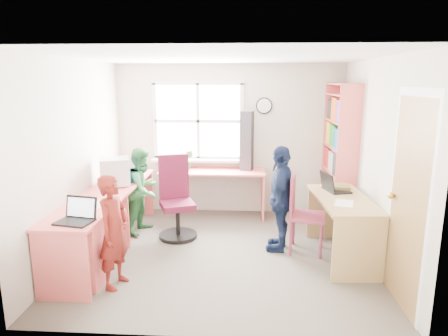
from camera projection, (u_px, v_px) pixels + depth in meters
The scene contains 19 objects.
room at pixel (224, 157), 4.88m from camera, with size 3.64×3.44×2.44m.
l_desk at pixel (112, 225), 4.75m from camera, with size 2.38×2.95×0.75m.
right_desk at pixel (343, 215), 4.82m from camera, with size 0.68×1.35×0.76m.
bookshelf at pixel (339, 159), 5.90m from camera, with size 0.30×1.02×2.10m.
swivel_chair at pixel (176, 202), 5.53m from camera, with size 0.68×0.68×1.14m.
wooden_chair at pixel (302, 211), 5.02m from camera, with size 0.51×0.51×0.99m.
crt_monitor at pixel (115, 172), 5.36m from camera, with size 0.47×0.44×0.37m.
laptop_left at pixel (77, 216), 4.01m from camera, with size 0.40×0.35×0.24m.
laptop_right at pixel (333, 187), 5.07m from camera, with size 0.37×0.42×0.24m.
speaker_a at pixel (112, 183), 5.22m from camera, with size 0.09×0.09×0.16m.
speaker_b at pixel (125, 173), 5.78m from camera, with size 0.09×0.09×0.17m.
cd_tower at pixel (247, 141), 6.24m from camera, with size 0.22×0.21×0.93m.
game_box at pixel (338, 187), 5.18m from camera, with size 0.32×0.32×0.06m.
paper_a at pixel (93, 205), 4.53m from camera, with size 0.24×0.32×0.00m.
paper_b at pixel (344, 203), 4.57m from camera, with size 0.28×0.33×0.00m.
potted_plant at pixel (188, 160), 6.32m from camera, with size 0.17×0.14×0.31m, color #2F7738.
person_red at pixel (114, 232), 4.14m from camera, with size 0.44×0.29×1.21m, color maroon.
person_green at pixel (143, 190), 5.68m from camera, with size 0.60×0.46×1.23m, color #317C3F.
person_navy at pixel (281, 198), 5.05m from camera, with size 0.80×0.33×1.36m, color #131E3C.
Camera 1 is at (0.29, -4.69, 2.14)m, focal length 32.00 mm.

